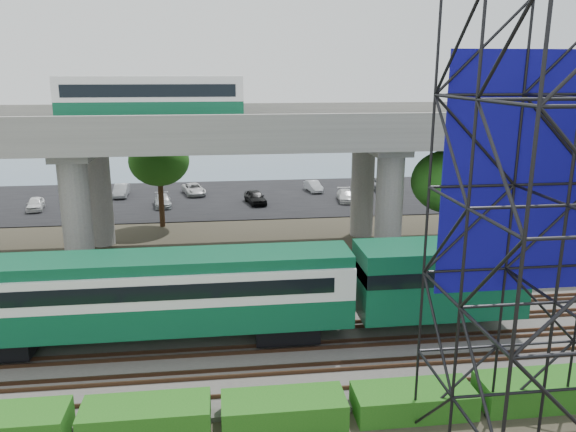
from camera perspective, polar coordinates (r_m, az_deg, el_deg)
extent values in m
plane|color=#474233|center=(25.93, -3.85, -14.93)|extent=(140.00, 140.00, 0.00)
cube|color=slate|center=(27.64, -4.10, -12.71)|extent=(90.00, 12.00, 0.20)
cube|color=black|center=(35.43, -4.84, -6.51)|extent=(90.00, 5.00, 0.08)
cube|color=black|center=(57.97, -5.80, 1.84)|extent=(90.00, 18.00, 0.08)
cube|color=slate|center=(79.59, -6.20, 5.29)|extent=(140.00, 40.00, 0.03)
cube|color=#472D1E|center=(23.46, -3.46, -17.59)|extent=(90.00, 0.08, 0.16)
cube|color=#472D1E|center=(24.69, -3.68, -15.82)|extent=(90.00, 0.08, 0.16)
cube|color=#472D1E|center=(25.17, -3.77, -15.17)|extent=(90.00, 0.08, 0.16)
cube|color=#472D1E|center=(26.43, -3.96, -13.63)|extent=(90.00, 0.08, 0.16)
cube|color=#472D1E|center=(26.92, -4.03, -13.07)|extent=(90.00, 0.08, 0.16)
cube|color=#472D1E|center=(28.21, -4.19, -11.72)|extent=(90.00, 0.08, 0.16)
cube|color=#472D1E|center=(28.71, -4.25, -11.23)|extent=(90.00, 0.08, 0.16)
cube|color=#472D1E|center=(30.01, -4.39, -10.03)|extent=(90.00, 0.08, 0.16)
cube|color=#472D1E|center=(30.52, -4.44, -9.60)|extent=(90.00, 0.08, 0.16)
cube|color=#472D1E|center=(31.84, -4.57, -8.54)|extent=(90.00, 0.08, 0.16)
cube|color=black|center=(29.10, -27.10, -11.38)|extent=(3.00, 2.20, 0.90)
cube|color=black|center=(27.46, -0.20, -11.21)|extent=(3.00, 2.20, 0.90)
cube|color=#0B4F32|center=(27.06, -14.19, -9.42)|extent=(19.00, 3.00, 1.40)
cube|color=white|center=(26.51, -14.38, -6.55)|extent=(19.00, 3.00, 1.50)
cube|color=#0B4F32|center=(26.17, -14.52, -4.50)|extent=(19.00, 2.60, 0.50)
cube|color=black|center=(26.38, -12.22, -6.41)|extent=(15.00, 3.06, 0.70)
cube|color=#0B4F32|center=(28.42, 15.08, -6.11)|extent=(8.00, 3.00, 3.40)
cube|color=#9E9B93|center=(38.79, -5.46, 8.36)|extent=(80.00, 12.00, 1.20)
cube|color=#9E9B93|center=(32.96, -5.19, 9.29)|extent=(80.00, 0.50, 1.10)
cube|color=#9E9B93|center=(44.42, -5.72, 10.63)|extent=(80.00, 0.50, 1.10)
cylinder|color=#9E9B93|center=(37.21, -20.68, 0.01)|extent=(1.80, 1.80, 8.00)
cylinder|color=#9E9B93|center=(43.87, -18.63, 2.29)|extent=(1.80, 1.80, 8.00)
cube|color=#9E9B93|center=(39.89, -20.02, 6.42)|extent=(2.40, 9.00, 0.60)
cylinder|color=#9E9B93|center=(37.79, 10.22, 0.95)|extent=(1.80, 1.80, 8.00)
cylinder|color=#9E9B93|center=(44.36, 7.58, 3.07)|extent=(1.80, 1.80, 8.00)
cube|color=#9E9B93|center=(40.43, 9.00, 7.22)|extent=(2.40, 9.00, 0.60)
cylinder|color=#9E9B93|center=(51.88, 27.24, 3.24)|extent=(1.80, 1.80, 8.00)
cube|color=black|center=(38.92, -13.56, 9.46)|extent=(12.00, 2.50, 0.70)
cube|color=#0B4F32|center=(38.86, -13.63, 10.63)|extent=(12.00, 2.50, 0.90)
cube|color=white|center=(38.81, -13.73, 12.25)|extent=(12.00, 2.50, 1.30)
cube|color=black|center=(38.81, -13.73, 12.32)|extent=(11.00, 2.56, 0.80)
cube|color=white|center=(38.79, -13.80, 13.43)|extent=(12.00, 2.40, 0.30)
cube|color=#0F0C8A|center=(21.25, 25.57, 3.78)|extent=(8.10, 0.08, 8.25)
cube|color=#1A5914|center=(23.31, -27.17, -18.65)|extent=(4.60, 1.80, 1.20)
cube|color=#1A5914|center=(22.14, -14.20, -19.31)|extent=(4.60, 1.80, 1.15)
cube|color=#1A5914|center=(22.08, -0.45, -19.10)|extent=(4.60, 1.80, 1.03)
cube|color=#1A5914|center=(23.10, 12.61, -17.85)|extent=(4.60, 1.80, 1.01)
cube|color=#1A5914|center=(25.06, 23.89, -15.91)|extent=(4.60, 1.80, 1.12)
cylinder|color=#382314|center=(39.54, 15.67, -1.16)|extent=(0.44, 0.44, 4.80)
ellipsoid|color=#1A5914|center=(38.83, 15.99, 3.39)|extent=(4.94, 4.94, 4.18)
cylinder|color=#382314|center=(47.94, -12.76, 1.74)|extent=(0.44, 0.44, 4.80)
ellipsoid|color=#1A5914|center=(47.35, -12.98, 5.52)|extent=(4.94, 4.94, 4.18)
imported|color=black|center=(37.53, -26.09, -5.68)|extent=(5.01, 3.44, 1.27)
imported|color=white|center=(57.53, -24.27, 1.14)|extent=(1.95, 3.63, 1.17)
imported|color=#939699|center=(60.64, -16.59, 2.51)|extent=(1.45, 3.83, 1.25)
imported|color=#A1A5A9|center=(55.18, -12.63, 1.53)|extent=(2.03, 3.96, 1.10)
imported|color=silver|center=(59.85, -9.56, 2.71)|extent=(2.90, 4.48, 1.15)
imported|color=black|center=(54.99, -3.34, 1.93)|extent=(2.33, 4.08, 1.31)
imported|color=#B7B9BF|center=(60.62, 2.61, 3.04)|extent=(1.77, 3.57, 1.13)
imported|color=silver|center=(56.30, 5.88, 2.07)|extent=(1.92, 3.93, 1.10)
imported|color=gray|center=(62.32, 9.53, 3.23)|extent=(2.26, 4.54, 1.24)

